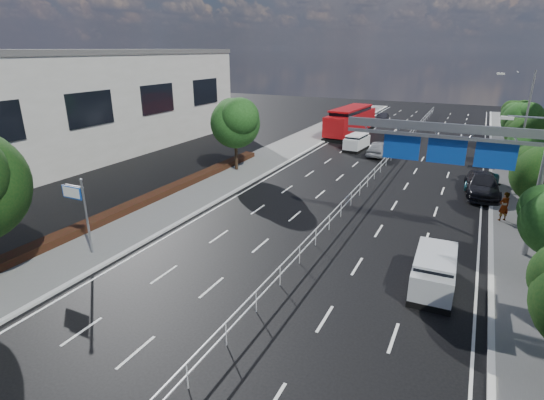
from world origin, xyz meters
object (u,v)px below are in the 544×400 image
at_px(pedestrian_a, 504,206).
at_px(silver_minivan, 434,271).
at_px(near_car_silver, 378,148).
at_px(near_car_dark, 383,117).
at_px(overhead_gantry, 462,147).
at_px(parked_car_teal, 482,181).
at_px(parked_car_dark, 482,185).
at_px(red_bus, 350,121).
at_px(toilet_sign, 78,203).
at_px(white_minivan, 357,142).

bearing_deg(pedestrian_a, silver_minivan, 35.74).
distance_m(near_car_silver, silver_minivan, 26.31).
bearing_deg(near_car_dark, near_car_silver, 96.17).
bearing_deg(near_car_silver, overhead_gantry, 111.77).
relative_size(near_car_silver, pedestrian_a, 2.36).
height_order(near_car_silver, parked_car_teal, near_car_silver).
relative_size(silver_minivan, parked_car_dark, 0.77).
xyz_separation_m(red_bus, pedestrian_a, (17.10, -24.43, -0.73)).
bearing_deg(red_bus, parked_car_teal, -42.92).
height_order(near_car_silver, near_car_dark, near_car_silver).
height_order(parked_car_teal, pedestrian_a, pedestrian_a).
xyz_separation_m(toilet_sign, overhead_gantry, (17.69, 10.05, 2.66)).
xyz_separation_m(toilet_sign, near_car_silver, (9.28, 29.53, -2.17)).
bearing_deg(silver_minivan, parked_car_teal, 82.25).
relative_size(near_car_silver, parked_car_dark, 0.80).
bearing_deg(white_minivan, toilet_sign, -96.41).
xyz_separation_m(near_car_dark, parked_car_dark, (14.21, -31.33, 0.14)).
bearing_deg(white_minivan, red_bus, 116.31).
height_order(near_car_dark, parked_car_dark, parked_car_dark).
bearing_deg(white_minivan, pedestrian_a, -43.77).
relative_size(white_minivan, near_car_silver, 0.92).
height_order(silver_minivan, parked_car_dark, silver_minivan).
xyz_separation_m(overhead_gantry, silver_minivan, (-0.24, -5.53, -4.73)).
distance_m(red_bus, parked_car_teal, 23.44).
distance_m(red_bus, near_car_silver, 11.40).
height_order(overhead_gantry, parked_car_teal, overhead_gantry).
height_order(white_minivan, silver_minivan, silver_minivan).
bearing_deg(parked_car_dark, silver_minivan, -101.79).
height_order(white_minivan, parked_car_dark, white_minivan).
distance_m(parked_car_teal, pedestrian_a, 7.29).
relative_size(red_bus, parked_car_teal, 2.68).
xyz_separation_m(white_minivan, parked_car_teal, (12.69, -9.10, -0.23)).
distance_m(white_minivan, near_car_silver, 3.14).
relative_size(toilet_sign, near_car_silver, 0.96).
xyz_separation_m(near_car_dark, parked_car_teal, (14.21, -29.56, -0.06)).
distance_m(toilet_sign, parked_car_dark, 28.01).
xyz_separation_m(white_minivan, parked_car_dark, (12.69, -10.87, -0.03)).
relative_size(near_car_silver, near_car_dark, 1.09).
bearing_deg(parked_car_dark, near_car_dark, 109.14).
height_order(toilet_sign, near_car_dark, toilet_sign).
bearing_deg(red_bus, pedestrian_a, -50.37).
bearing_deg(silver_minivan, toilet_sign, -167.35).
xyz_separation_m(toilet_sign, white_minivan, (6.56, 31.10, -2.09)).
bearing_deg(near_car_silver, parked_car_dark, 135.40).
bearing_deg(red_bus, silver_minivan, -63.42).
distance_m(overhead_gantry, parked_car_dark, 11.35).
bearing_deg(overhead_gantry, red_bus, 115.98).
bearing_deg(silver_minivan, overhead_gantry, 85.64).
xyz_separation_m(near_car_silver, near_car_dark, (-4.23, 22.03, -0.09)).
distance_m(parked_car_dark, pedestrian_a, 5.55).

